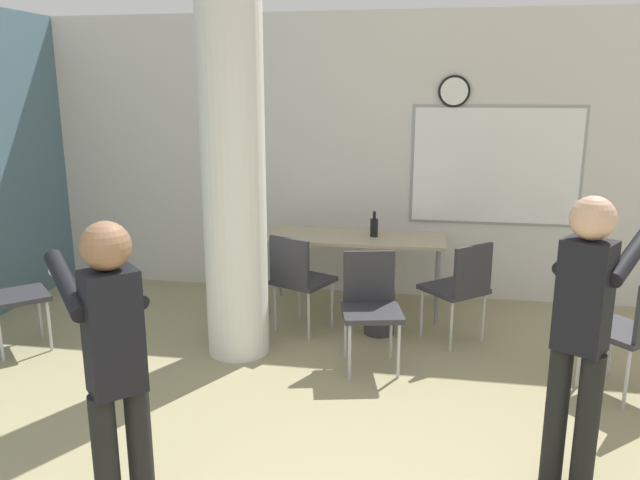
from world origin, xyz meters
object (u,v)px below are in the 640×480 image
person_playing_front (114,361)px  chair_table_left (299,276)px  person_playing_side (583,323)px  chair_by_left_wall (7,291)px  folding_table (354,241)px  chair_table_right (460,284)px  bottle_on_table (374,227)px  chair_table_front (371,301)px  chair_mid_room (633,326)px

person_playing_front → chair_table_left: bearing=84.3°
chair_table_left → person_playing_side: bearing=-45.4°
chair_by_left_wall → person_playing_side: person_playing_side is taller
folding_table → chair_table_right: size_ratio=1.95×
bottle_on_table → chair_table_front: bottle_on_table is taller
folding_table → person_playing_front: person_playing_front is taller
bottle_on_table → chair_mid_room: (1.89, -1.41, -0.31)m
chair_table_left → folding_table: bearing=58.3°
chair_table_left → person_playing_front: bearing=-95.7°
chair_table_left → chair_mid_room: 2.59m
bottle_on_table → chair_table_right: (0.78, -0.66, -0.31)m
chair_by_left_wall → chair_mid_room: 4.69m
person_playing_side → chair_mid_room: bearing=62.0°
bottle_on_table → person_playing_side: person_playing_side is taller
person_playing_front → person_playing_side: person_playing_side is taller
chair_table_front → person_playing_side: person_playing_side is taller
chair_table_left → bottle_on_table: bearing=48.6°
chair_table_right → chair_table_front: (-0.69, -0.55, 0.00)m
chair_table_right → chair_by_left_wall: (-3.57, -0.80, 0.00)m
folding_table → chair_table_left: (-0.40, -0.65, -0.17)m
chair_by_left_wall → person_playing_front: person_playing_front is taller
folding_table → chair_table_front: (0.28, -1.19, -0.17)m
chair_by_left_wall → person_playing_side: bearing=-15.0°
folding_table → chair_table_right: 1.17m
bottle_on_table → chair_by_left_wall: bottle_on_table is taller
bottle_on_table → person_playing_front: (-0.85, -3.33, 0.09)m
chair_table_left → person_playing_side: (1.87, -1.89, 0.42)m
chair_table_right → chair_mid_room: bearing=-33.7°
chair_table_front → chair_by_left_wall: bearing=-175.0°
chair_table_right → person_playing_side: size_ratio=0.55×
person_playing_side → folding_table: bearing=120.0°
chair_table_front → bottle_on_table: bearing=94.3°
chair_mid_room → chair_table_left: bearing=163.3°
chair_by_left_wall → bottle_on_table: bearing=27.6°
chair_table_right → person_playing_side: 2.01m
folding_table → chair_table_left: bearing=-121.7°
person_playing_side → chair_table_front: bearing=131.5°
bottle_on_table → chair_by_left_wall: 3.17m
chair_by_left_wall → person_playing_front: bearing=-44.0°
chair_table_front → person_playing_front: 2.36m
bottle_on_table → chair_table_front: 1.25m
bottle_on_table → chair_by_left_wall: (-2.79, -1.46, -0.31)m
chair_mid_room → person_playing_side: bearing=-118.0°
bottle_on_table → chair_table_left: 0.93m
chair_mid_room → chair_by_left_wall: bearing=-179.3°
chair_table_right → chair_table_left: same height
bottle_on_table → person_playing_front: 3.44m
person_playing_side → chair_table_left: bearing=134.6°
folding_table → chair_mid_room: size_ratio=1.95×
folding_table → person_playing_side: size_ratio=1.07×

